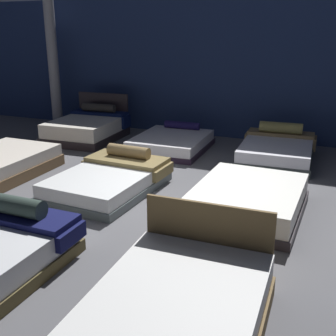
{
  "coord_description": "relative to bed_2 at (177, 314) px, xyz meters",
  "views": [
    {
      "loc": [
        2.39,
        -5.84,
        2.73
      ],
      "look_at": [
        -0.08,
        0.06,
        0.6
      ],
      "focal_mm": 44.79,
      "sensor_mm": 36.0,
      "label": 1
    }
  ],
  "objects": [
    {
      "name": "bed_8",
      "position": [
        -4.83,
        5.96,
        0.05
      ],
      "size": [
        1.72,
        2.05,
        1.07
      ],
      "rotation": [
        0.0,
        0.0,
        0.05
      ],
      "color": "black",
      "rests_on": "ground_plane"
    },
    {
      "name": "bed_9",
      "position": [
        -2.45,
        5.86,
        -0.07
      ],
      "size": [
        1.67,
        2.0,
        0.53
      ],
      "rotation": [
        0.0,
        0.0,
        0.03
      ],
      "color": "black",
      "rests_on": "ground_plane"
    },
    {
      "name": "bed_2",
      "position": [
        0.0,
        0.0,
        0.0
      ],
      "size": [
        1.59,
        2.14,
        0.95
      ],
      "rotation": [
        0.0,
        0.0,
        0.03
      ],
      "color": "brown",
      "rests_on": "ground_plane"
    },
    {
      "name": "bed_10",
      "position": [
        -0.03,
        5.97,
        -0.02
      ],
      "size": [
        1.64,
        2.12,
        0.72
      ],
      "rotation": [
        0.0,
        0.0,
        0.05
      ],
      "color": "#2D3534",
      "rests_on": "ground_plane"
    },
    {
      "name": "ground_plane",
      "position": [
        -1.22,
        2.84,
        -0.26
      ],
      "size": [
        18.0,
        18.0,
        0.02
      ],
      "primitive_type": "cube",
      "color": "#5B5B60"
    },
    {
      "name": "bed_4",
      "position": [
        -4.88,
        2.96,
        -0.03
      ],
      "size": [
        1.54,
        2.03,
        0.44
      ],
      "rotation": [
        0.0,
        0.0,
        0.01
      ],
      "color": "brown",
      "rests_on": "ground_plane"
    },
    {
      "name": "support_pillar",
      "position": [
        -6.49,
        6.93,
        1.5
      ],
      "size": [
        0.29,
        0.29,
        3.5
      ],
      "primitive_type": "cylinder",
      "color": "#99999E",
      "rests_on": "ground_plane"
    },
    {
      "name": "showroom_back_wall",
      "position": [
        -1.22,
        7.58,
        1.5
      ],
      "size": [
        18.0,
        0.06,
        3.5
      ],
      "primitive_type": "cube",
      "color": "navy",
      "rests_on": "ground_plane"
    },
    {
      "name": "bed_5",
      "position": [
        -2.46,
        3.02,
        -0.04
      ],
      "size": [
        1.64,
        2.23,
        0.65
      ],
      "rotation": [
        0.0,
        0.0,
        -0.05
      ],
      "color": "#4B5557",
      "rests_on": "ground_plane"
    },
    {
      "name": "bed_6",
      "position": [
        0.01,
        2.99,
        -0.03
      ],
      "size": [
        1.64,
        2.04,
        0.45
      ],
      "rotation": [
        0.0,
        0.0,
        -0.02
      ],
      "color": "#2F292D",
      "rests_on": "ground_plane"
    }
  ]
}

